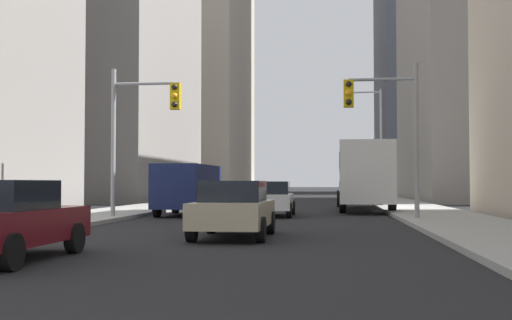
{
  "coord_description": "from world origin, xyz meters",
  "views": [
    {
      "loc": [
        2.54,
        -2.31,
        1.48
      ],
      "look_at": [
        0.0,
        20.4,
        2.29
      ],
      "focal_mm": 44.56,
      "sensor_mm": 36.0,
      "label": 1
    }
  ],
  "objects_px": {
    "city_bus": "(363,174)",
    "sedan_white": "(271,199)",
    "traffic_signal_near_left": "(142,119)",
    "sedan_maroon": "(2,220)",
    "traffic_signal_near_right": "(385,116)",
    "cargo_van_navy": "(188,187)",
    "sedan_beige": "(234,209)"
  },
  "relations": [
    {
      "from": "city_bus",
      "to": "sedan_white",
      "type": "distance_m",
      "value": 7.99
    },
    {
      "from": "traffic_signal_near_left",
      "to": "sedan_maroon",
      "type": "bearing_deg",
      "value": -84.7
    },
    {
      "from": "city_bus",
      "to": "traffic_signal_near_right",
      "type": "height_order",
      "value": "traffic_signal_near_right"
    },
    {
      "from": "city_bus",
      "to": "sedan_maroon",
      "type": "distance_m",
      "value": 24.25
    },
    {
      "from": "traffic_signal_near_left",
      "to": "sedan_white",
      "type": "bearing_deg",
      "value": 33.51
    },
    {
      "from": "cargo_van_navy",
      "to": "sedan_beige",
      "type": "height_order",
      "value": "cargo_van_navy"
    },
    {
      "from": "cargo_van_navy",
      "to": "sedan_beige",
      "type": "relative_size",
      "value": 1.25
    },
    {
      "from": "city_bus",
      "to": "traffic_signal_near_right",
      "type": "relative_size",
      "value": 1.92
    },
    {
      "from": "sedan_maroon",
      "to": "sedan_beige",
      "type": "xyz_separation_m",
      "value": [
        3.61,
        5.44,
        0.0
      ]
    },
    {
      "from": "sedan_maroon",
      "to": "sedan_white",
      "type": "relative_size",
      "value": 1.0
    },
    {
      "from": "sedan_beige",
      "to": "sedan_white",
      "type": "bearing_deg",
      "value": 89.74
    },
    {
      "from": "sedan_white",
      "to": "traffic_signal_near_left",
      "type": "relative_size",
      "value": 0.7
    },
    {
      "from": "sedan_white",
      "to": "traffic_signal_near_right",
      "type": "bearing_deg",
      "value": -34.81
    },
    {
      "from": "sedan_maroon",
      "to": "traffic_signal_near_right",
      "type": "height_order",
      "value": "traffic_signal_near_right"
    },
    {
      "from": "city_bus",
      "to": "traffic_signal_near_right",
      "type": "bearing_deg",
      "value": -88.34
    },
    {
      "from": "sedan_maroon",
      "to": "traffic_signal_near_right",
      "type": "xyz_separation_m",
      "value": [
        8.29,
        13.04,
        3.22
      ]
    },
    {
      "from": "traffic_signal_near_right",
      "to": "city_bus",
      "type": "bearing_deg",
      "value": 91.66
    },
    {
      "from": "city_bus",
      "to": "cargo_van_navy",
      "type": "relative_size",
      "value": 2.19
    },
    {
      "from": "city_bus",
      "to": "sedan_white",
      "type": "xyz_separation_m",
      "value": [
        -4.35,
        -6.6,
        -1.16
      ]
    },
    {
      "from": "sedan_maroon",
      "to": "traffic_signal_near_left",
      "type": "distance_m",
      "value": 13.49
    },
    {
      "from": "cargo_van_navy",
      "to": "traffic_signal_near_left",
      "type": "height_order",
      "value": "traffic_signal_near_left"
    },
    {
      "from": "cargo_van_navy",
      "to": "traffic_signal_near_left",
      "type": "bearing_deg",
      "value": -106.79
    },
    {
      "from": "cargo_van_navy",
      "to": "sedan_white",
      "type": "relative_size",
      "value": 1.25
    },
    {
      "from": "sedan_white",
      "to": "traffic_signal_near_right",
      "type": "xyz_separation_m",
      "value": [
        4.63,
        -3.22,
        3.22
      ]
    },
    {
      "from": "city_bus",
      "to": "sedan_maroon",
      "type": "relative_size",
      "value": 2.74
    },
    {
      "from": "sedan_white",
      "to": "sedan_maroon",
      "type": "bearing_deg",
      "value": -102.68
    },
    {
      "from": "city_bus",
      "to": "sedan_beige",
      "type": "xyz_separation_m",
      "value": [
        -4.4,
        -17.41,
        -1.16
      ]
    },
    {
      "from": "city_bus",
      "to": "traffic_signal_near_right",
      "type": "xyz_separation_m",
      "value": [
        0.28,
        -9.82,
        2.06
      ]
    },
    {
      "from": "sedan_maroon",
      "to": "sedan_white",
      "type": "bearing_deg",
      "value": 77.32
    },
    {
      "from": "traffic_signal_near_right",
      "to": "traffic_signal_near_left",
      "type": "bearing_deg",
      "value": -180.0
    },
    {
      "from": "cargo_van_navy",
      "to": "traffic_signal_near_right",
      "type": "bearing_deg",
      "value": -23.08
    },
    {
      "from": "cargo_van_navy",
      "to": "sedan_maroon",
      "type": "xyz_separation_m",
      "value": [
        0.13,
        -16.63,
        -0.52
      ]
    }
  ]
}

